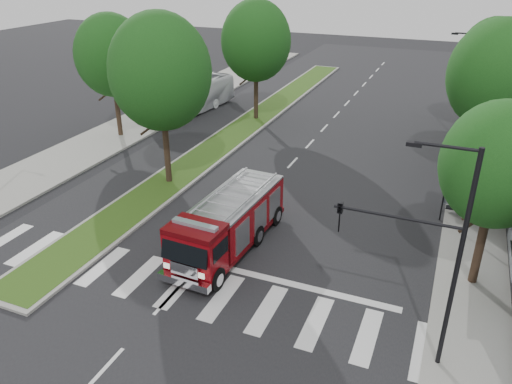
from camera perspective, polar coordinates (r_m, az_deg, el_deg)
ground at (r=24.01m, az=-5.08°, el=-6.78°), size 140.00×140.00×0.00m
sidewalk_right at (r=30.75m, az=25.56°, el=-1.55°), size 5.00×80.00×0.15m
sidewalk_left at (r=39.01m, az=-17.50°, el=5.37°), size 5.00×80.00×0.15m
median at (r=41.14m, az=-1.08°, el=7.61°), size 3.00×50.00×0.15m
bus_shelter at (r=28.18m, az=23.76°, el=0.83°), size 3.20×1.60×2.61m
tree_right_near at (r=21.23m, az=25.95°, el=2.75°), size 4.40×4.40×8.05m
tree_right_mid at (r=32.51m, az=25.85°, el=11.92°), size 5.60×5.60×9.72m
tree_right_far at (r=42.45m, az=25.42°, el=13.82°), size 5.00×5.00×8.73m
tree_median_near at (r=29.15m, az=-10.89°, el=13.30°), size 5.80×5.80×10.16m
tree_median_far at (r=41.44m, az=-0.00°, el=16.87°), size 5.60×5.60×9.72m
tree_left_mid at (r=38.66m, az=-16.24°, el=14.77°), size 5.20×5.20×9.16m
streetlight_right_near at (r=16.50m, az=19.31°, el=-5.67°), size 4.08×0.22×8.00m
streetlight_right_far at (r=38.75m, az=23.41°, el=11.16°), size 2.11×0.20×8.00m
fire_engine at (r=23.56m, az=-3.15°, el=-3.58°), size 2.88×8.22×2.81m
city_bus at (r=45.02m, az=-7.24°, el=10.76°), size 3.62×10.21×2.78m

